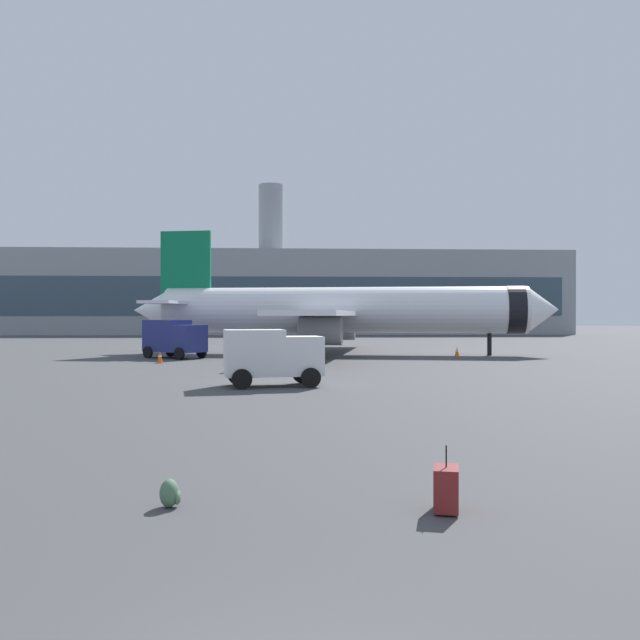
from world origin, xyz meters
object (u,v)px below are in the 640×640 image
cargo_van (272,355)px  safety_cone_far (296,366)px  safety_cone_mid (457,352)px  airplane_at_gate (339,310)px  traveller_backpack (170,494)px  safety_cone_near (256,349)px  service_truck (174,337)px  safety_cone_outer (160,357)px  rolling_suitcase (446,488)px

cargo_van → safety_cone_far: 8.01m
safety_cone_mid → airplane_at_gate: bearing=158.1°
safety_cone_far → cargo_van: bearing=-98.9°
cargo_van → traveller_backpack: cargo_van is taller
safety_cone_near → safety_cone_mid: size_ratio=0.87×
cargo_van → service_truck: bearing=110.5°
safety_cone_near → traveller_backpack: safety_cone_near is taller
service_truck → cargo_van: service_truck is taller
traveller_backpack → safety_cone_outer: bearing=100.6°
cargo_van → safety_cone_far: size_ratio=7.19×
safety_cone_near → safety_cone_far: bearing=-81.4°
cargo_van → traveller_backpack: size_ratio=9.71×
airplane_at_gate → traveller_backpack: size_ratio=74.18×
safety_cone_near → traveller_backpack: size_ratio=1.37×
safety_cone_outer → traveller_backpack: (6.47, -34.70, -0.17)m
safety_cone_mid → safety_cone_far: size_ratio=1.16×
airplane_at_gate → safety_cone_outer: (-13.00, -9.73, -3.25)m
safety_cone_near → safety_cone_mid: (16.01, -6.60, 0.05)m
rolling_suitcase → safety_cone_mid: bearing=75.1°
safety_cone_mid → safety_cone_far: bearing=-133.6°
airplane_at_gate → traveller_backpack: bearing=-98.4°
traveller_backpack → safety_cone_near: bearing=90.6°
safety_cone_near → traveller_backpack: 47.41m
service_truck → safety_cone_near: (5.91, 7.34, -1.28)m
service_truck → safety_cone_outer: 5.50m
safety_cone_far → safety_cone_near: bearing=98.6°
safety_cone_mid → traveller_backpack: (-15.55, -40.81, -0.14)m
cargo_van → traveller_backpack: 19.46m
safety_cone_mid → safety_cone_far: safety_cone_mid is taller
airplane_at_gate → traveller_backpack: (-6.53, -44.43, -3.42)m
cargo_van → traveller_backpack: (-1.38, -19.38, -1.22)m
cargo_van → rolling_suitcase: cargo_van is taller
safety_cone_mid → service_truck: bearing=-178.1°
safety_cone_near → traveller_backpack: (0.47, -47.41, -0.09)m
cargo_van → airplane_at_gate: bearing=78.4°
service_truck → traveller_backpack: service_truck is taller
airplane_at_gate → service_truck: size_ratio=6.91×
safety_cone_near → rolling_suitcase: rolling_suitcase is taller
safety_cone_near → rolling_suitcase: size_ratio=0.60×
rolling_suitcase → cargo_van: bearing=99.2°
safety_cone_near → safety_cone_mid: bearing=-22.4°
cargo_van → safety_cone_mid: 25.71m
safety_cone_outer → traveller_backpack: bearing=-79.4°
safety_cone_outer → rolling_suitcase: 36.91m
airplane_at_gate → safety_cone_mid: size_ratio=47.25×
safety_cone_mid → safety_cone_far: 18.77m
rolling_suitcase → service_truck: bearing=105.1°
service_truck → rolling_suitcase: bearing=-74.9°
cargo_van → safety_cone_mid: cargo_van is taller
rolling_suitcase → traveller_backpack: 4.62m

